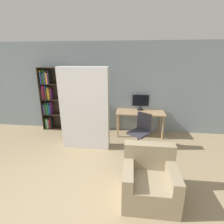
{
  "coord_description": "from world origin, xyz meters",
  "views": [
    {
      "loc": [
        0.97,
        -1.96,
        2.22
      ],
      "look_at": [
        0.53,
        1.82,
        1.05
      ],
      "focal_mm": 28.0,
      "sensor_mm": 36.0,
      "label": 1
    }
  ],
  "objects_px": {
    "mattress_near": "(85,110)",
    "armchair": "(149,180)",
    "bookshelf": "(52,99)",
    "monitor": "(141,101)",
    "office_chair": "(140,135)"
  },
  "relations": [
    {
      "from": "office_chair",
      "to": "bookshelf",
      "type": "xyz_separation_m",
      "value": [
        -2.76,
        1.11,
        0.62
      ]
    },
    {
      "from": "bookshelf",
      "to": "armchair",
      "type": "relative_size",
      "value": 2.31
    },
    {
      "from": "armchair",
      "to": "bookshelf",
      "type": "bearing_deg",
      "value": 136.76
    },
    {
      "from": "bookshelf",
      "to": "mattress_near",
      "type": "bearing_deg",
      "value": -40.14
    },
    {
      "from": "monitor",
      "to": "armchair",
      "type": "height_order",
      "value": "monitor"
    },
    {
      "from": "office_chair",
      "to": "mattress_near",
      "type": "distance_m",
      "value": 1.51
    },
    {
      "from": "monitor",
      "to": "bookshelf",
      "type": "bearing_deg",
      "value": -179.92
    },
    {
      "from": "monitor",
      "to": "mattress_near",
      "type": "relative_size",
      "value": 0.24
    },
    {
      "from": "monitor",
      "to": "bookshelf",
      "type": "xyz_separation_m",
      "value": [
        -2.79,
        -0.0,
        0.01
      ]
    },
    {
      "from": "monitor",
      "to": "bookshelf",
      "type": "distance_m",
      "value": 2.79
    },
    {
      "from": "monitor",
      "to": "armchair",
      "type": "distance_m",
      "value": 2.77
    },
    {
      "from": "mattress_near",
      "to": "armchair",
      "type": "xyz_separation_m",
      "value": [
        1.46,
        -1.51,
        -0.7
      ]
    },
    {
      "from": "bookshelf",
      "to": "armchair",
      "type": "height_order",
      "value": "bookshelf"
    },
    {
      "from": "mattress_near",
      "to": "monitor",
      "type": "bearing_deg",
      "value": 40.37
    },
    {
      "from": "bookshelf",
      "to": "mattress_near",
      "type": "height_order",
      "value": "mattress_near"
    }
  ]
}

